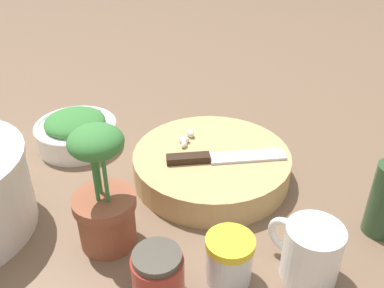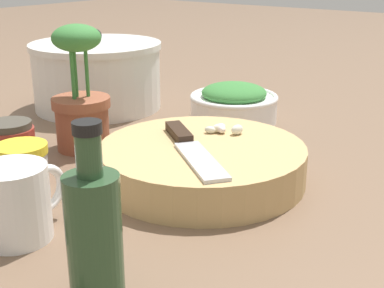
# 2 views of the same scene
# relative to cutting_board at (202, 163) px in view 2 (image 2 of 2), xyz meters

# --- Properties ---
(ground_plane) EXTENTS (5.00, 5.00, 0.00)m
(ground_plane) POSITION_rel_cutting_board_xyz_m (0.03, 0.07, -0.03)
(ground_plane) COLOR brown
(cutting_board) EXTENTS (0.29, 0.29, 0.05)m
(cutting_board) POSITION_rel_cutting_board_xyz_m (0.00, 0.00, 0.00)
(cutting_board) COLOR tan
(cutting_board) RESTS_ON ground_plane
(chef_knife) EXTENTS (0.15, 0.19, 0.01)m
(chef_knife) POSITION_rel_cutting_board_xyz_m (-0.02, 0.01, 0.03)
(chef_knife) COLOR black
(chef_knife) RESTS_ON cutting_board
(garlic_cloves) EXTENTS (0.04, 0.05, 0.01)m
(garlic_cloves) POSITION_rel_cutting_board_xyz_m (0.06, 0.01, 0.03)
(garlic_cloves) COLOR silver
(garlic_cloves) RESTS_ON cutting_board
(herb_bowl) EXTENTS (0.17, 0.17, 0.07)m
(herb_bowl) POSITION_rel_cutting_board_xyz_m (0.27, 0.12, 0.01)
(herb_bowl) COLOR white
(herb_bowl) RESTS_ON ground_plane
(spice_jar) EXTENTS (0.07, 0.07, 0.07)m
(spice_jar) POSITION_rel_cutting_board_xyz_m (-0.18, 0.15, 0.01)
(spice_jar) COLOR silver
(spice_jar) RESTS_ON ground_plane
(coffee_mug) EXTENTS (0.11, 0.08, 0.09)m
(coffee_mug) POSITION_rel_cutting_board_xyz_m (-0.26, 0.07, 0.02)
(coffee_mug) COLOR white
(coffee_mug) RESTS_ON ground_plane
(honey_jar) EXTENTS (0.07, 0.07, 0.08)m
(honey_jar) POSITION_rel_cutting_board_xyz_m (-0.14, 0.24, 0.01)
(honey_jar) COLOR #9E3328
(honey_jar) RESTS_ON ground_plane
(oil_bottle) EXTENTS (0.05, 0.05, 0.17)m
(oil_bottle) POSITION_rel_cutting_board_xyz_m (-0.28, -0.09, 0.04)
(oil_bottle) COLOR #2D4C2D
(oil_bottle) RESTS_ON ground_plane
(stock_pot) EXTENTS (0.27, 0.27, 0.16)m
(stock_pot) POSITION_rel_cutting_board_xyz_m (0.18, 0.40, 0.04)
(stock_pot) COLOR silver
(stock_pot) RESTS_ON ground_plane
(potted_herb) EXTENTS (0.09, 0.09, 0.20)m
(potted_herb) POSITION_rel_cutting_board_xyz_m (-0.01, 0.24, 0.06)
(potted_herb) COLOR #935138
(potted_herb) RESTS_ON ground_plane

